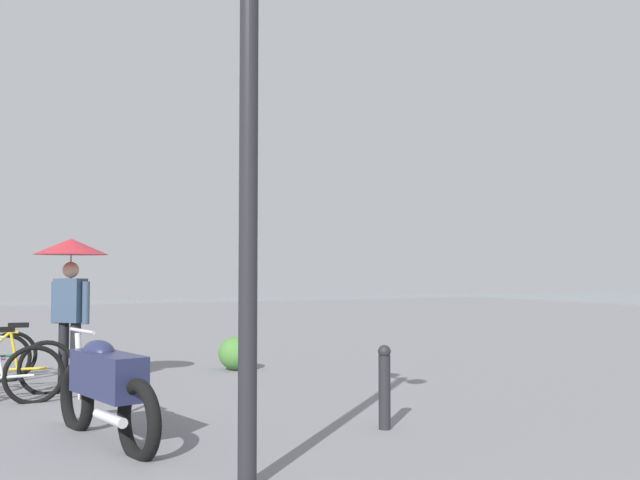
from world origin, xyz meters
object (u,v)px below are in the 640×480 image
(lamppost, at_px, (249,112))
(pedestrian, at_px, (71,270))
(motorcycle, at_px, (105,387))
(bollard_mid, at_px, (384,385))
(bicycle_yellow, at_px, (2,368))

(lamppost, height_order, pedestrian, lamppost)
(lamppost, distance_m, motorcycle, 3.04)
(lamppost, bearing_deg, bollard_mid, -58.29)
(pedestrian, relative_size, bollard_mid, 2.43)
(lamppost, distance_m, bollard_mid, 3.24)
(bicycle_yellow, bearing_deg, lamppost, -164.24)
(motorcycle, xyz_separation_m, bollard_mid, (-0.74, -2.59, -0.07))
(motorcycle, height_order, pedestrian, pedestrian)
(motorcycle, bearing_deg, pedestrian, -2.02)
(motorcycle, xyz_separation_m, pedestrian, (3.44, -0.12, 1.10))
(motorcycle, bearing_deg, bicycle_yellow, 13.45)
(lamppost, height_order, bicycle_yellow, lamppost)
(bicycle_yellow, bearing_deg, motorcycle, -166.55)
(lamppost, relative_size, bollard_mid, 4.98)
(lamppost, xyz_separation_m, bicycle_yellow, (4.99, 1.41, -2.40))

